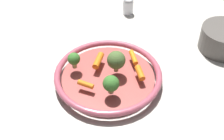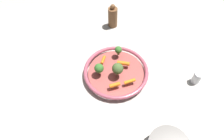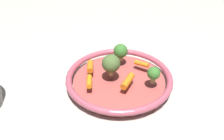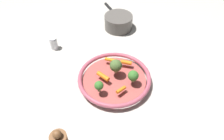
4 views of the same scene
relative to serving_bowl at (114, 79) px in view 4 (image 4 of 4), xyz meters
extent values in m
plane|color=#B7B2A8|center=(0.00, 0.00, -0.02)|extent=(2.49, 2.49, 0.00)
cylinder|color=#A84C47|center=(0.00, 0.00, -0.01)|extent=(0.28, 0.28, 0.02)
torus|color=#AE4E60|center=(0.00, 0.00, 0.01)|extent=(0.32, 0.32, 0.02)
cylinder|color=orange|center=(-0.09, -0.04, 0.03)|extent=(0.02, 0.05, 0.02)
cylinder|color=orange|center=(-0.09, 0.03, 0.03)|extent=(0.02, 0.05, 0.02)
cylinder|color=orange|center=(0.07, 0.05, 0.03)|extent=(0.05, 0.04, 0.02)
cylinder|color=orange|center=(0.02, -0.04, 0.03)|extent=(0.05, 0.06, 0.02)
cylinder|color=#9BA566|center=(0.09, -0.04, 0.03)|extent=(0.01, 0.01, 0.02)
sphere|color=#39702B|center=(0.09, -0.04, 0.05)|extent=(0.04, 0.04, 0.04)
cylinder|color=tan|center=(-0.02, 0.00, 0.03)|extent=(0.01, 0.01, 0.02)
sphere|color=#496230|center=(-0.02, 0.00, 0.06)|extent=(0.05, 0.05, 0.05)
cylinder|color=#9BA566|center=(0.01, 0.08, 0.03)|extent=(0.02, 0.02, 0.01)
sphere|color=#38712B|center=(0.01, 0.08, 0.05)|extent=(0.05, 0.05, 0.05)
cylinder|color=white|center=(-0.15, -0.36, 0.01)|extent=(0.04, 0.04, 0.06)
cylinder|color=silver|center=(-0.15, -0.36, 0.04)|extent=(0.04, 0.04, 0.01)
sphere|color=brown|center=(0.36, -0.09, 0.11)|extent=(0.03, 0.03, 0.03)
cylinder|color=#56514C|center=(-0.41, -0.08, 0.02)|extent=(0.16, 0.16, 0.08)
cylinder|color=black|center=(-0.51, -0.16, 0.05)|extent=(0.08, 0.07, 0.02)
camera|label=1|loc=(0.12, 0.64, 0.63)|focal=48.70mm
camera|label=2|loc=(-0.54, 0.18, 0.79)|focal=31.37mm
camera|label=3|loc=(-0.04, -0.63, 0.48)|focal=41.84mm
camera|label=4|loc=(0.62, 0.15, 0.71)|focal=34.88mm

